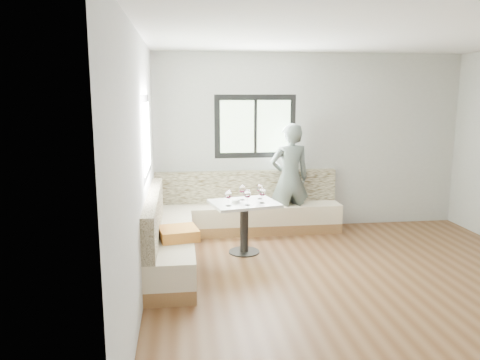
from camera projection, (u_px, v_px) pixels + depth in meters
name	position (u px, v px, depth m)	size (l,w,h in m)	color
room	(363.00, 162.00, 5.19)	(5.01, 5.01, 2.81)	brown
banquette	(217.00, 223.00, 6.70)	(2.90, 2.80, 0.95)	#98683B
table	(244.00, 215.00, 6.37)	(0.99, 0.84, 0.72)	black
person	(290.00, 178.00, 7.31)	(0.63, 0.41, 1.72)	#58635E
olive_ramekin	(236.00, 201.00, 6.29)	(0.11, 0.11, 0.04)	white
wine_glass_a	(228.00, 195.00, 6.09)	(0.09, 0.09, 0.21)	white
wine_glass_b	(247.00, 194.00, 6.13)	(0.09, 0.09, 0.21)	white
wine_glass_c	(262.00, 192.00, 6.24)	(0.09, 0.09, 0.21)	white
wine_glass_d	(242.00, 190.00, 6.43)	(0.09, 0.09, 0.21)	white
wine_glass_e	(260.00, 189.00, 6.50)	(0.09, 0.09, 0.21)	white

